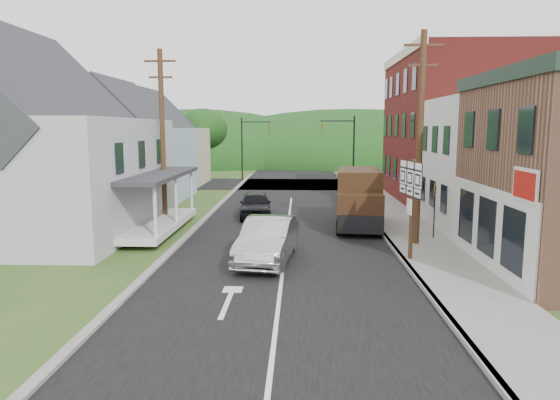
# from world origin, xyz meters

# --- Properties ---
(ground) EXTENTS (120.00, 120.00, 0.00)m
(ground) POSITION_xyz_m (0.00, 0.00, 0.00)
(ground) COLOR #2D4719
(ground) RESTS_ON ground
(road) EXTENTS (9.00, 90.00, 0.02)m
(road) POSITION_xyz_m (0.00, 10.00, 0.00)
(road) COLOR black
(road) RESTS_ON ground
(cross_road) EXTENTS (60.00, 9.00, 0.02)m
(cross_road) POSITION_xyz_m (0.00, 27.00, 0.00)
(cross_road) COLOR black
(cross_road) RESTS_ON ground
(sidewalk_right) EXTENTS (2.80, 55.00, 0.15)m
(sidewalk_right) POSITION_xyz_m (5.90, 8.00, 0.07)
(sidewalk_right) COLOR slate
(sidewalk_right) RESTS_ON ground
(curb_right) EXTENTS (0.20, 55.00, 0.15)m
(curb_right) POSITION_xyz_m (4.55, 8.00, 0.07)
(curb_right) COLOR slate
(curb_right) RESTS_ON ground
(curb_left) EXTENTS (0.30, 55.00, 0.12)m
(curb_left) POSITION_xyz_m (-4.65, 8.00, 0.06)
(curb_left) COLOR slate
(curb_left) RESTS_ON ground
(storefront_white) EXTENTS (8.00, 7.00, 6.50)m
(storefront_white) POSITION_xyz_m (11.30, 7.50, 3.25)
(storefront_white) COLOR silver
(storefront_white) RESTS_ON ground
(storefront_red) EXTENTS (8.00, 12.00, 10.00)m
(storefront_red) POSITION_xyz_m (11.30, 17.00, 5.00)
(storefront_red) COLOR maroon
(storefront_red) RESTS_ON ground
(house_gray) EXTENTS (10.20, 12.24, 8.35)m
(house_gray) POSITION_xyz_m (-12.00, 6.00, 4.23)
(house_gray) COLOR #B0B2B6
(house_gray) RESTS_ON ground
(house_blue) EXTENTS (7.14, 8.16, 7.28)m
(house_blue) POSITION_xyz_m (-11.00, 17.00, 3.69)
(house_blue) COLOR #9CB7D5
(house_blue) RESTS_ON ground
(house_cream) EXTENTS (7.14, 8.16, 7.28)m
(house_cream) POSITION_xyz_m (-11.50, 26.00, 3.69)
(house_cream) COLOR #BEB593
(house_cream) RESTS_ON ground
(utility_pole_right) EXTENTS (1.60, 0.26, 9.00)m
(utility_pole_right) POSITION_xyz_m (5.60, 3.50, 4.66)
(utility_pole_right) COLOR #472D19
(utility_pole_right) RESTS_ON ground
(utility_pole_left) EXTENTS (1.60, 0.26, 9.00)m
(utility_pole_left) POSITION_xyz_m (-6.50, 8.00, 4.66)
(utility_pole_left) COLOR #472D19
(utility_pole_left) RESTS_ON ground
(traffic_signal_right) EXTENTS (2.87, 0.20, 6.00)m
(traffic_signal_right) POSITION_xyz_m (4.30, 23.50, 3.76)
(traffic_signal_right) COLOR black
(traffic_signal_right) RESTS_ON ground
(traffic_signal_left) EXTENTS (2.87, 0.20, 6.00)m
(traffic_signal_left) POSITION_xyz_m (-4.30, 30.50, 3.76)
(traffic_signal_left) COLOR black
(traffic_signal_left) RESTS_ON ground
(tree_left_b) EXTENTS (4.80, 4.80, 6.94)m
(tree_left_b) POSITION_xyz_m (-17.00, 12.00, 4.88)
(tree_left_b) COLOR #382616
(tree_left_b) RESTS_ON ground
(tree_left_c) EXTENTS (5.80, 5.80, 8.41)m
(tree_left_c) POSITION_xyz_m (-19.00, 20.00, 5.94)
(tree_left_c) COLOR #382616
(tree_left_c) RESTS_ON ground
(tree_left_d) EXTENTS (4.80, 4.80, 6.94)m
(tree_left_d) POSITION_xyz_m (-9.00, 32.00, 4.88)
(tree_left_d) COLOR #382616
(tree_left_d) RESTS_ON ground
(forested_ridge) EXTENTS (90.00, 30.00, 16.00)m
(forested_ridge) POSITION_xyz_m (0.00, 55.00, 0.00)
(forested_ridge) COLOR black
(forested_ridge) RESTS_ON ground
(silver_sedan) EXTENTS (2.37, 5.18, 1.65)m
(silver_sedan) POSITION_xyz_m (-0.60, 0.87, 0.82)
(silver_sedan) COLOR #B2B2B7
(silver_sedan) RESTS_ON ground
(dark_sedan) EXTENTS (2.08, 4.40, 1.45)m
(dark_sedan) POSITION_xyz_m (-1.92, 10.24, 0.73)
(dark_sedan) COLOR black
(dark_sedan) RESTS_ON ground
(delivery_van) EXTENTS (2.60, 5.47, 2.96)m
(delivery_van) POSITION_xyz_m (3.60, 7.40, 1.50)
(delivery_van) COLOR black
(delivery_van) RESTS_ON ground
(route_sign_cluster) EXTENTS (0.39, 2.14, 3.77)m
(route_sign_cluster) POSITION_xyz_m (4.75, 0.94, 2.59)
(route_sign_cluster) COLOR #472D19
(route_sign_cluster) RESTS_ON sidewalk_right
(warning_sign) EXTENTS (0.21, 0.67, 2.50)m
(warning_sign) POSITION_xyz_m (6.62, 4.66, 1.75)
(warning_sign) COLOR black
(warning_sign) RESTS_ON sidewalk_right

